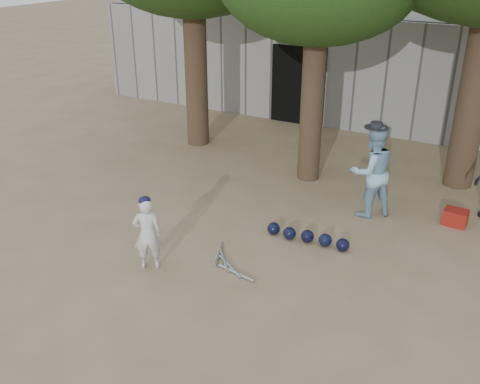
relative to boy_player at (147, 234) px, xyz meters
The scene contains 7 objects.
ground 0.80m from the boy_player, 55.64° to the left, with size 70.00×70.00×0.00m, color #937C5E.
boy_player is the anchor object (origin of this frame).
spectator_blue 4.35m from the boy_player, 53.76° to the left, with size 0.87×0.67×1.78m, color #89B6D4.
red_bag 5.66m from the boy_player, 43.06° to the left, with size 0.42×0.32×0.30m, color maroon.
back_building 10.80m from the boy_player, 88.46° to the left, with size 16.00×5.24×3.00m.
helmet_row 2.80m from the boy_player, 44.89° to the left, with size 1.51×0.30×0.23m.
bat_pile 1.38m from the boy_player, 31.00° to the left, with size 1.06×0.81×0.06m.
Camera 1 is at (4.48, -6.20, 4.75)m, focal length 40.00 mm.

